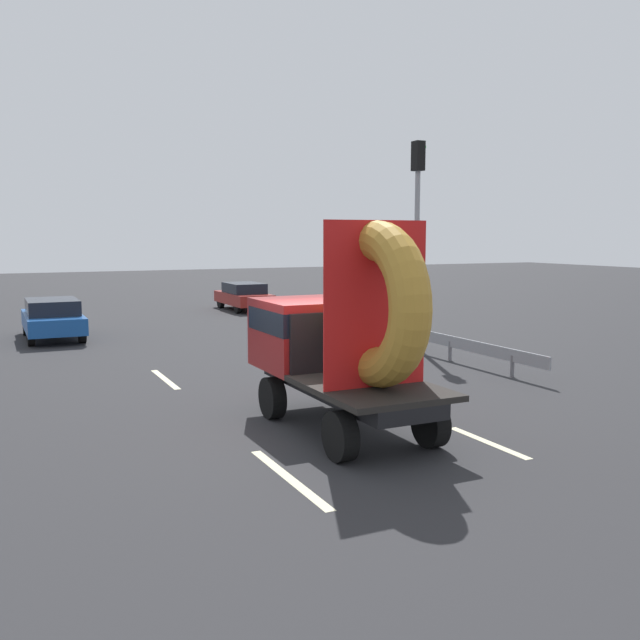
# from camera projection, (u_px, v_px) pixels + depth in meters

# --- Properties ---
(ground_plane) EXTENTS (120.00, 120.00, 0.00)m
(ground_plane) POSITION_uv_depth(u_px,v_px,m) (315.00, 428.00, 12.76)
(ground_plane) COLOR #28282B
(flatbed_truck) EXTENTS (2.02, 4.79, 3.78)m
(flatbed_truck) POSITION_uv_depth(u_px,v_px,m) (339.00, 334.00, 12.55)
(flatbed_truck) COLOR black
(flatbed_truck) RESTS_ON ground_plane
(distant_sedan) EXTENTS (1.81, 4.22, 1.38)m
(distant_sedan) POSITION_uv_depth(u_px,v_px,m) (53.00, 318.00, 23.65)
(distant_sedan) COLOR black
(distant_sedan) RESTS_ON ground_plane
(traffic_light) EXTENTS (0.42, 0.36, 6.41)m
(traffic_light) POSITION_uv_depth(u_px,v_px,m) (417.00, 216.00, 21.50)
(traffic_light) COLOR gray
(traffic_light) RESTS_ON ground_plane
(guardrail) EXTENTS (0.10, 10.37, 0.71)m
(guardrail) POSITION_uv_depth(u_px,v_px,m) (424.00, 336.00, 20.76)
(guardrail) COLOR gray
(guardrail) RESTS_ON ground_plane
(lane_dash_left_near) EXTENTS (0.16, 2.77, 0.01)m
(lane_dash_left_near) POSITION_uv_depth(u_px,v_px,m) (289.00, 478.00, 10.12)
(lane_dash_left_near) COLOR beige
(lane_dash_left_near) RESTS_ON ground_plane
(lane_dash_left_far) EXTENTS (0.16, 2.54, 0.01)m
(lane_dash_left_far) POSITION_uv_depth(u_px,v_px,m) (165.00, 379.00, 17.07)
(lane_dash_left_far) COLOR beige
(lane_dash_left_far) RESTS_ON ground_plane
(lane_dash_right_near) EXTENTS (0.16, 2.03, 0.01)m
(lane_dash_right_near) POSITION_uv_depth(u_px,v_px,m) (488.00, 442.00, 11.85)
(lane_dash_right_near) COLOR beige
(lane_dash_right_near) RESTS_ON ground_plane
(lane_dash_right_far) EXTENTS (0.16, 2.56, 0.01)m
(lane_dash_right_far) POSITION_uv_depth(u_px,v_px,m) (303.00, 366.00, 18.74)
(lane_dash_right_far) COLOR beige
(lane_dash_right_far) RESTS_ON ground_plane
(oncoming_car) EXTENTS (1.71, 3.98, 1.30)m
(oncoming_car) POSITION_uv_depth(u_px,v_px,m) (244.00, 295.00, 32.90)
(oncoming_car) COLOR black
(oncoming_car) RESTS_ON ground_plane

